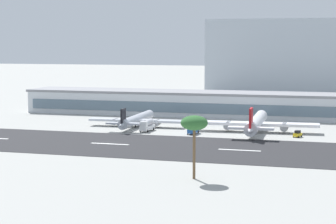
{
  "coord_description": "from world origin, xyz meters",
  "views": [
    {
      "loc": [
        72.58,
        -176.69,
        29.47
      ],
      "look_at": [
        8.59,
        34.2,
        6.18
      ],
      "focal_mm": 68.33,
      "sensor_mm": 36.0,
      "label": 1
    }
  ],
  "objects_px": {
    "airliner_red_tail_gate_1": "(256,123)",
    "service_box_truck_2": "(193,129)",
    "palm_tree_0": "(194,124)",
    "distant_hotel_block": "(308,57)",
    "service_baggage_tug_0": "(298,134)",
    "terminal_building": "(220,104)",
    "service_fuel_truck_1": "(147,125)",
    "airliner_black_tail_gate_0": "(136,120)"
  },
  "relations": [
    {
      "from": "service_box_truck_2",
      "to": "distant_hotel_block",
      "type": "bearing_deg",
      "value": 174.14
    },
    {
      "from": "airliner_black_tail_gate_0",
      "to": "service_box_truck_2",
      "type": "bearing_deg",
      "value": -117.46
    },
    {
      "from": "distant_hotel_block",
      "to": "service_box_truck_2",
      "type": "xyz_separation_m",
      "value": [
        -22.66,
        -179.24,
        -20.39
      ]
    },
    {
      "from": "service_fuel_truck_1",
      "to": "palm_tree_0",
      "type": "height_order",
      "value": "palm_tree_0"
    },
    {
      "from": "airliner_red_tail_gate_1",
      "to": "service_box_truck_2",
      "type": "relative_size",
      "value": 7.87
    },
    {
      "from": "distant_hotel_block",
      "to": "service_fuel_truck_1",
      "type": "distance_m",
      "value": 182.73
    },
    {
      "from": "service_fuel_truck_1",
      "to": "service_box_truck_2",
      "type": "relative_size",
      "value": 1.42
    },
    {
      "from": "service_baggage_tug_0",
      "to": "palm_tree_0",
      "type": "height_order",
      "value": "palm_tree_0"
    },
    {
      "from": "airliner_red_tail_gate_1",
      "to": "service_fuel_truck_1",
      "type": "xyz_separation_m",
      "value": [
        -36.16,
        -7.52,
        -1.14
      ]
    },
    {
      "from": "service_box_truck_2",
      "to": "service_fuel_truck_1",
      "type": "bearing_deg",
      "value": -95.29
    },
    {
      "from": "terminal_building",
      "to": "airliner_red_tail_gate_1",
      "type": "relative_size",
      "value": 3.51
    },
    {
      "from": "terminal_building",
      "to": "airliner_red_tail_gate_1",
      "type": "bearing_deg",
      "value": -63.71
    },
    {
      "from": "palm_tree_0",
      "to": "service_fuel_truck_1",
      "type": "bearing_deg",
      "value": 116.27
    },
    {
      "from": "airliner_black_tail_gate_0",
      "to": "service_baggage_tug_0",
      "type": "height_order",
      "value": "airliner_black_tail_gate_0"
    },
    {
      "from": "airliner_black_tail_gate_0",
      "to": "airliner_red_tail_gate_1",
      "type": "distance_m",
      "value": 43.64
    },
    {
      "from": "airliner_black_tail_gate_0",
      "to": "distant_hotel_block",
      "type": "bearing_deg",
      "value": -18.45
    },
    {
      "from": "distant_hotel_block",
      "to": "service_fuel_truck_1",
      "type": "relative_size",
      "value": 13.82
    },
    {
      "from": "service_baggage_tug_0",
      "to": "service_box_truck_2",
      "type": "height_order",
      "value": "service_box_truck_2"
    },
    {
      "from": "terminal_building",
      "to": "service_box_truck_2",
      "type": "xyz_separation_m",
      "value": [
        2.72,
        -54.25,
        -3.26
      ]
    },
    {
      "from": "distant_hotel_block",
      "to": "palm_tree_0",
      "type": "bearing_deg",
      "value": -91.02
    },
    {
      "from": "palm_tree_0",
      "to": "distant_hotel_block",
      "type": "bearing_deg",
      "value": 88.98
    },
    {
      "from": "service_baggage_tug_0",
      "to": "palm_tree_0",
      "type": "xyz_separation_m",
      "value": [
        -15.7,
        -71.21,
        11.15
      ]
    },
    {
      "from": "service_box_truck_2",
      "to": "palm_tree_0",
      "type": "distance_m",
      "value": 72.11
    },
    {
      "from": "airliner_red_tail_gate_1",
      "to": "palm_tree_0",
      "type": "xyz_separation_m",
      "value": [
        -1.15,
        -78.45,
        9.03
      ]
    },
    {
      "from": "airliner_red_tail_gate_1",
      "to": "distant_hotel_block",
      "type": "bearing_deg",
      "value": -4.98
    },
    {
      "from": "airliner_black_tail_gate_0",
      "to": "airliner_red_tail_gate_1",
      "type": "bearing_deg",
      "value": -94.99
    },
    {
      "from": "service_fuel_truck_1",
      "to": "service_box_truck_2",
      "type": "height_order",
      "value": "service_fuel_truck_1"
    },
    {
      "from": "service_fuel_truck_1",
      "to": "palm_tree_0",
      "type": "distance_m",
      "value": 79.75
    },
    {
      "from": "service_baggage_tug_0",
      "to": "palm_tree_0",
      "type": "bearing_deg",
      "value": 10.38
    },
    {
      "from": "service_baggage_tug_0",
      "to": "service_box_truck_2",
      "type": "bearing_deg",
      "value": -63.43
    },
    {
      "from": "palm_tree_0",
      "to": "service_box_truck_2",
      "type": "bearing_deg",
      "value": 104.82
    },
    {
      "from": "distant_hotel_block",
      "to": "airliner_red_tail_gate_1",
      "type": "xyz_separation_m",
      "value": [
        -3.25,
        -169.77,
        -19.02
      ]
    },
    {
      "from": "service_baggage_tug_0",
      "to": "service_box_truck_2",
      "type": "distance_m",
      "value": 34.03
    },
    {
      "from": "airliner_red_tail_gate_1",
      "to": "airliner_black_tail_gate_0",
      "type": "bearing_deg",
      "value": 84.01
    },
    {
      "from": "distant_hotel_block",
      "to": "palm_tree_0",
      "type": "distance_m",
      "value": 248.46
    },
    {
      "from": "airliner_black_tail_gate_0",
      "to": "palm_tree_0",
      "type": "distance_m",
      "value": 91.13
    },
    {
      "from": "terminal_building",
      "to": "service_box_truck_2",
      "type": "bearing_deg",
      "value": -87.13
    },
    {
      "from": "terminal_building",
      "to": "service_baggage_tug_0",
      "type": "height_order",
      "value": "terminal_building"
    },
    {
      "from": "distant_hotel_block",
      "to": "terminal_building",
      "type": "bearing_deg",
      "value": -101.48
    },
    {
      "from": "service_fuel_truck_1",
      "to": "airliner_red_tail_gate_1",
      "type": "bearing_deg",
      "value": 103.31
    },
    {
      "from": "terminal_building",
      "to": "palm_tree_0",
      "type": "relative_size",
      "value": 11.89
    },
    {
      "from": "airliner_black_tail_gate_0",
      "to": "service_fuel_truck_1",
      "type": "distance_m",
      "value": 11.8
    }
  ]
}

